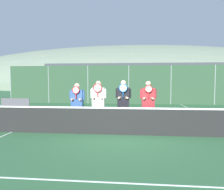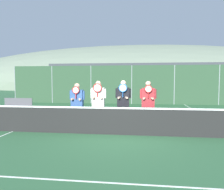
{
  "view_description": "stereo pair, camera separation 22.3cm",
  "coord_description": "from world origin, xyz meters",
  "px_view_note": "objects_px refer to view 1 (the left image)",
  "views": [
    {
      "loc": [
        0.37,
        -7.37,
        1.89
      ],
      "look_at": [
        -0.44,
        0.92,
        1.31
      ],
      "focal_mm": 35.0,
      "sensor_mm": 36.0,
      "label": 1
    },
    {
      "loc": [
        0.59,
        -7.34,
        1.89
      ],
      "look_at": [
        -0.44,
        0.92,
        1.31
      ],
      "focal_mm": 35.0,
      "sensor_mm": 36.0,
      "label": 2
    }
  ],
  "objects_px": {
    "player_leftmost": "(77,102)",
    "car_center": "(195,91)",
    "player_center_left": "(98,101)",
    "car_left_of_center": "(137,90)",
    "car_far_left": "(77,91)",
    "player_rightmost": "(148,102)",
    "player_center_right": "(123,101)",
    "bench_courtside": "(14,105)"
  },
  "relations": [
    {
      "from": "player_rightmost",
      "to": "bench_courtside",
      "type": "relative_size",
      "value": 1.11
    },
    {
      "from": "player_center_right",
      "to": "car_left_of_center",
      "type": "bearing_deg",
      "value": 86.75
    },
    {
      "from": "player_center_left",
      "to": "car_left_of_center",
      "type": "xyz_separation_m",
      "value": [
        1.61,
        11.83,
        -0.14
      ]
    },
    {
      "from": "player_center_left",
      "to": "car_left_of_center",
      "type": "relative_size",
      "value": 0.39
    },
    {
      "from": "player_leftmost",
      "to": "car_center",
      "type": "height_order",
      "value": "player_leftmost"
    },
    {
      "from": "player_center_left",
      "to": "bench_courtside",
      "type": "distance_m",
      "value": 6.36
    },
    {
      "from": "player_center_right",
      "to": "bench_courtside",
      "type": "xyz_separation_m",
      "value": [
        -6.25,
        3.45,
        -0.64
      ]
    },
    {
      "from": "player_center_right",
      "to": "bench_courtside",
      "type": "height_order",
      "value": "player_center_right"
    },
    {
      "from": "player_center_left",
      "to": "car_far_left",
      "type": "height_order",
      "value": "player_center_left"
    },
    {
      "from": "player_leftmost",
      "to": "player_center_left",
      "type": "relative_size",
      "value": 0.95
    },
    {
      "from": "player_rightmost",
      "to": "player_center_right",
      "type": "bearing_deg",
      "value": -179.1
    },
    {
      "from": "player_rightmost",
      "to": "car_left_of_center",
      "type": "height_order",
      "value": "car_left_of_center"
    },
    {
      "from": "player_center_left",
      "to": "player_center_right",
      "type": "relative_size",
      "value": 0.99
    },
    {
      "from": "player_leftmost",
      "to": "player_center_right",
      "type": "height_order",
      "value": "player_center_right"
    },
    {
      "from": "car_center",
      "to": "car_far_left",
      "type": "bearing_deg",
      "value": -177.96
    },
    {
      "from": "player_center_left",
      "to": "player_rightmost",
      "type": "height_order",
      "value": "player_center_left"
    },
    {
      "from": "car_left_of_center",
      "to": "bench_courtside",
      "type": "relative_size",
      "value": 2.84
    },
    {
      "from": "player_center_right",
      "to": "bench_courtside",
      "type": "bearing_deg",
      "value": 151.12
    },
    {
      "from": "player_center_right",
      "to": "bench_courtside",
      "type": "relative_size",
      "value": 1.12
    },
    {
      "from": "player_center_right",
      "to": "player_center_left",
      "type": "bearing_deg",
      "value": 179.88
    },
    {
      "from": "player_leftmost",
      "to": "player_center_right",
      "type": "relative_size",
      "value": 0.94
    },
    {
      "from": "player_center_right",
      "to": "car_center",
      "type": "xyz_separation_m",
      "value": [
        5.87,
        12.04,
        -0.24
      ]
    },
    {
      "from": "car_left_of_center",
      "to": "player_leftmost",
      "type": "bearing_deg",
      "value": -101.48
    },
    {
      "from": "car_far_left",
      "to": "car_left_of_center",
      "type": "relative_size",
      "value": 0.99
    },
    {
      "from": "player_center_left",
      "to": "bench_courtside",
      "type": "bearing_deg",
      "value": 147.02
    },
    {
      "from": "player_rightmost",
      "to": "car_center",
      "type": "relative_size",
      "value": 0.45
    },
    {
      "from": "player_center_left",
      "to": "bench_courtside",
      "type": "height_order",
      "value": "player_center_left"
    },
    {
      "from": "player_center_left",
      "to": "car_center",
      "type": "bearing_deg",
      "value": 60.51
    },
    {
      "from": "player_rightmost",
      "to": "car_left_of_center",
      "type": "xyz_separation_m",
      "value": [
        -0.24,
        11.81,
        -0.13
      ]
    },
    {
      "from": "player_leftmost",
      "to": "car_left_of_center",
      "type": "xyz_separation_m",
      "value": [
        2.41,
        11.89,
        -0.08
      ]
    },
    {
      "from": "player_center_right",
      "to": "car_center",
      "type": "height_order",
      "value": "player_center_right"
    },
    {
      "from": "player_leftmost",
      "to": "car_far_left",
      "type": "xyz_separation_m",
      "value": [
        -3.08,
        11.72,
        -0.18
      ]
    },
    {
      "from": "player_leftmost",
      "to": "player_center_right",
      "type": "xyz_separation_m",
      "value": [
        1.74,
        0.06,
        0.06
      ]
    },
    {
      "from": "player_leftmost",
      "to": "player_center_left",
      "type": "distance_m",
      "value": 0.81
    },
    {
      "from": "car_center",
      "to": "player_center_right",
      "type": "bearing_deg",
      "value": -115.99
    },
    {
      "from": "car_center",
      "to": "bench_courtside",
      "type": "xyz_separation_m",
      "value": [
        -12.12,
        -8.6,
        -0.4
      ]
    },
    {
      "from": "player_leftmost",
      "to": "player_center_left",
      "type": "bearing_deg",
      "value": 4.36
    },
    {
      "from": "player_leftmost",
      "to": "car_left_of_center",
      "type": "height_order",
      "value": "car_left_of_center"
    },
    {
      "from": "player_center_left",
      "to": "car_left_of_center",
      "type": "height_order",
      "value": "car_left_of_center"
    },
    {
      "from": "car_left_of_center",
      "to": "car_center",
      "type": "distance_m",
      "value": 5.2
    },
    {
      "from": "car_far_left",
      "to": "bench_courtside",
      "type": "relative_size",
      "value": 2.81
    },
    {
      "from": "car_center",
      "to": "player_leftmost",
      "type": "bearing_deg",
      "value": -122.17
    }
  ]
}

